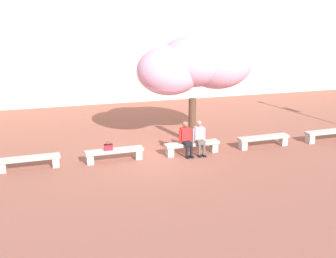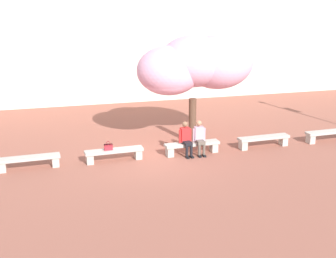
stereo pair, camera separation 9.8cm
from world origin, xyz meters
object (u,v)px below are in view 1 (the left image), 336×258
object	(u,v)px
stone_bench_east_end	(263,140)
handbag	(108,147)
stone_bench_near_east	(192,146)
stone_bench_far_east	(329,134)
person_seated_right	(200,136)
stone_bench_center	(114,153)
stone_bench_near_west	(29,161)
cherry_tree_main	(196,64)
person_seated_left	(186,137)

from	to	relation	value
stone_bench_east_end	handbag	size ratio (longest dim) A/B	6.32
handbag	stone_bench_near_east	bearing A→B (deg)	0.47
stone_bench_far_east	stone_bench_near_east	bearing A→B (deg)	180.00
person_seated_right	handbag	bearing A→B (deg)	179.55
stone_bench_center	stone_bench_far_east	bearing A→B (deg)	0.00
handbag	person_seated_right	bearing A→B (deg)	-0.45
stone_bench_far_east	stone_bench_near_west	bearing A→B (deg)	180.00
stone_bench_near_east	stone_bench_east_end	xyz separation A→B (m)	(2.98, 0.00, 0.00)
stone_bench_near_west	stone_bench_east_end	bearing A→B (deg)	0.00
handbag	cherry_tree_main	size ratio (longest dim) A/B	0.07
stone_bench_far_east	person_seated_right	bearing A→B (deg)	-179.46
stone_bench_east_end	person_seated_right	world-z (taller)	person_seated_right
handbag	cherry_tree_main	bearing A→B (deg)	19.05
person_seated_left	cherry_tree_main	world-z (taller)	cherry_tree_main
person_seated_left	cherry_tree_main	xyz separation A→B (m)	(0.80, 1.31, 2.52)
stone_bench_east_end	stone_bench_far_east	distance (m)	2.98
stone_bench_east_end	person_seated_left	distance (m)	3.28
stone_bench_far_east	person_seated_left	xyz separation A→B (m)	(-6.24, -0.05, 0.39)
stone_bench_east_end	stone_bench_far_east	size ratio (longest dim) A/B	1.00
stone_bench_center	stone_bench_east_end	bearing A→B (deg)	0.00
stone_bench_east_end	person_seated_right	distance (m)	2.74
person_seated_right	stone_bench_center	bearing A→B (deg)	179.06
stone_bench_far_east	cherry_tree_main	xyz separation A→B (m)	(-5.44, 1.26, 2.91)
stone_bench_center	stone_bench_near_east	world-z (taller)	same
stone_bench_east_end	person_seated_left	size ratio (longest dim) A/B	1.66
stone_bench_near_west	stone_bench_center	xyz separation A→B (m)	(2.98, 0.00, 0.00)
stone_bench_far_east	cherry_tree_main	world-z (taller)	cherry_tree_main
stone_bench_east_end	cherry_tree_main	bearing A→B (deg)	152.85
stone_bench_near_west	stone_bench_near_east	bearing A→B (deg)	0.00
stone_bench_east_end	person_seated_left	world-z (taller)	person_seated_left
stone_bench_near_west	person_seated_right	distance (m)	6.25
person_seated_left	person_seated_right	xyz separation A→B (m)	(0.54, -0.00, 0.00)
stone_bench_east_end	cherry_tree_main	distance (m)	4.01
stone_bench_near_west	cherry_tree_main	distance (m)	7.23
stone_bench_far_east	cherry_tree_main	bearing A→B (deg)	166.97
person_seated_right	stone_bench_far_east	bearing A→B (deg)	0.54
person_seated_right	handbag	distance (m)	3.46
stone_bench_near_east	person_seated_right	size ratio (longest dim) A/B	1.66
stone_bench_near_east	person_seated_left	bearing A→B (deg)	-168.81
person_seated_left	handbag	world-z (taller)	person_seated_left
stone_bench_far_east	handbag	distance (m)	9.16
stone_bench_center	handbag	world-z (taller)	handbag
stone_bench_near_west	handbag	size ratio (longest dim) A/B	6.32
stone_bench_far_east	stone_bench_east_end	bearing A→B (deg)	180.00
stone_bench_center	stone_bench_near_east	size ratio (longest dim) A/B	1.00
stone_bench_center	person_seated_right	size ratio (longest dim) A/B	1.66
stone_bench_near_east	cherry_tree_main	world-z (taller)	cherry_tree_main
stone_bench_near_east	cherry_tree_main	xyz separation A→B (m)	(0.53, 1.26, 2.91)
person_seated_left	stone_bench_near_east	bearing A→B (deg)	11.19
stone_bench_center	stone_bench_far_east	distance (m)	8.95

